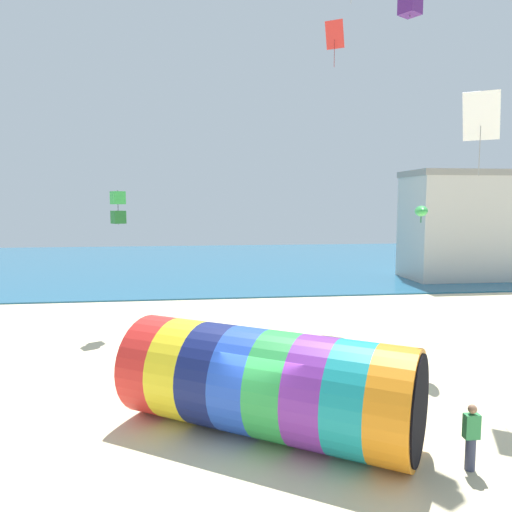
% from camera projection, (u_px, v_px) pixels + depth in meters
% --- Properties ---
extents(ground_plane, '(120.00, 120.00, 0.00)m').
position_uv_depth(ground_plane, '(267.00, 441.00, 13.35)').
color(ground_plane, beige).
extents(sea, '(120.00, 40.00, 0.10)m').
position_uv_depth(sea, '(211.00, 262.00, 52.59)').
color(sea, '#236084').
rests_on(sea, ground).
extents(giant_inflatable_tube, '(8.35, 6.89, 2.92)m').
position_uv_depth(giant_inflatable_tube, '(266.00, 383.00, 13.61)').
color(giant_inflatable_tube, red).
rests_on(giant_inflatable_tube, ground).
extents(kite_handler, '(0.37, 0.24, 1.62)m').
position_uv_depth(kite_handler, '(471.00, 437.00, 11.84)').
color(kite_handler, '#383D56').
rests_on(kite_handler, ground).
extents(kite_red_diamond, '(1.20, 1.03, 2.64)m').
position_uv_depth(kite_red_diamond, '(335.00, 35.00, 29.64)').
color(kite_red_diamond, red).
extents(kite_green_box, '(0.81, 0.81, 1.69)m').
position_uv_depth(kite_green_box, '(118.00, 207.00, 24.61)').
color(kite_green_box, green).
extents(kite_green_parafoil, '(0.92, 1.41, 0.69)m').
position_uv_depth(kite_green_parafoil, '(421.00, 211.00, 19.42)').
color(kite_green_parafoil, green).
extents(kite_white_diamond, '(1.41, 1.32, 2.76)m').
position_uv_depth(kite_white_diamond, '(481.00, 117.00, 16.79)').
color(kite_white_diamond, white).
extents(promenade_building, '(11.31, 5.40, 8.91)m').
position_uv_depth(promenade_building, '(474.00, 225.00, 41.09)').
color(promenade_building, beige).
rests_on(promenade_building, ground).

